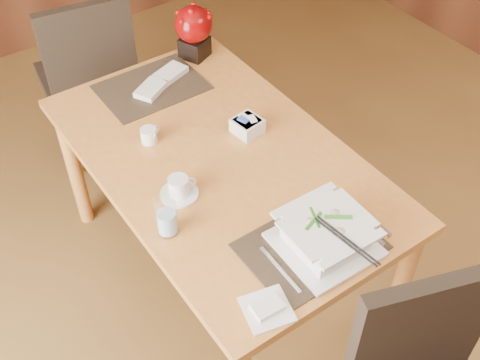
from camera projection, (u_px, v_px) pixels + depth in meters
dining_table at (221, 174)px, 2.42m from camera, size 0.90×1.50×0.75m
placemat_near at (311, 246)px, 2.03m from camera, size 0.45×0.33×0.01m
placemat_far at (152, 87)px, 2.67m from camera, size 0.45×0.33×0.01m
soup_setting at (326, 235)px, 1.99m from camera, size 0.31×0.31×0.12m
coffee_cup at (179, 188)px, 2.18m from camera, size 0.14×0.14×0.08m
water_glass at (166, 215)px, 2.02m from camera, size 0.10×0.10×0.17m
creamer_jug at (149, 135)px, 2.39m from camera, size 0.11×0.11×0.06m
sugar_caddy at (247, 126)px, 2.43m from camera, size 0.12×0.12×0.06m
berry_decor at (193, 29)px, 2.75m from camera, size 0.17×0.17×0.25m
napkins_far at (162, 80)px, 2.68m from camera, size 0.31×0.21×0.03m
bread_plate at (267, 309)px, 1.85m from camera, size 0.17×0.17×0.01m
far_chair at (89, 72)px, 3.08m from camera, size 0.53×0.53×1.00m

